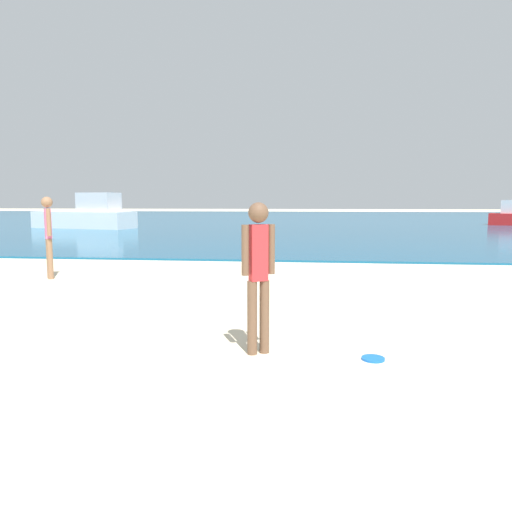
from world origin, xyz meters
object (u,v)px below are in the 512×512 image
at_px(person_standing, 258,269).
at_px(person_distant, 48,232).
at_px(frisbee, 373,359).
at_px(boat_near, 87,216).

xyz_separation_m(person_standing, person_distant, (-5.05, 4.60, 0.06)).
height_order(frisbee, person_distant, person_distant).
bearing_deg(frisbee, boat_near, 121.99).
bearing_deg(person_distant, boat_near, 167.44).
relative_size(frisbee, person_distant, 0.14).
bearing_deg(person_distant, person_standing, 11.77).
relative_size(person_standing, frisbee, 6.79).
bearing_deg(person_standing, frisbee, -31.75).
height_order(person_distant, boat_near, boat_near).
xyz_separation_m(frisbee, boat_near, (-13.84, 22.15, 0.78)).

